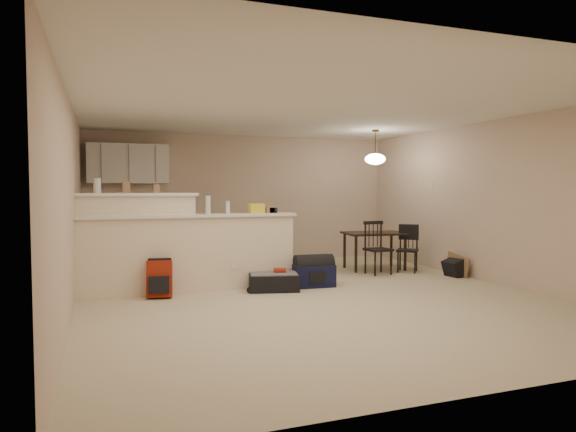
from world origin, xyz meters
name	(u,v)px	position (x,y,z in m)	size (l,w,h in m)	color
room	(313,204)	(0.00, 0.00, 1.25)	(7.00, 7.02, 2.50)	beige
breakfast_bar	(171,248)	(-1.76, 0.98, 0.61)	(3.08, 0.58, 1.39)	beige
upper_cabinets	(128,164)	(-2.20, 3.32, 1.90)	(1.40, 0.34, 0.70)	white
kitchen_counter	(142,244)	(-2.00, 3.19, 0.45)	(1.80, 0.60, 0.90)	white
thermostat	(431,186)	(2.98, 1.55, 1.50)	(0.02, 0.12, 0.12)	beige
jar	(97,186)	(-2.72, 1.12, 1.49)	(0.10, 0.10, 0.20)	silver
cereal_box	(126,187)	(-2.33, 1.12, 1.47)	(0.10, 0.07, 0.16)	#906C4A
small_box	(157,189)	(-1.93, 1.12, 1.45)	(0.08, 0.06, 0.12)	#906C4A
bottle_a	(208,205)	(-1.24, 0.90, 1.22)	(0.07, 0.07, 0.26)	silver
bottle_b	(228,207)	(-0.95, 0.90, 1.18)	(0.06, 0.06, 0.18)	silver
bag_lump	(256,208)	(-0.52, 0.90, 1.16)	(0.22, 0.18, 0.14)	#906C4A
pouch	(273,210)	(-0.27, 0.90, 1.13)	(0.12, 0.10, 0.08)	#906C4A
extra_item_x	(270,210)	(-0.32, 0.90, 1.14)	(0.13, 0.10, 0.10)	#906C4A
dining_table	(374,237)	(1.94, 1.76, 0.59)	(1.14, 0.83, 0.67)	black
pendant_lamp	(375,159)	(1.94, 1.76, 1.99)	(0.36, 0.36, 0.62)	brown
dining_chair_near	(378,248)	(1.73, 1.25, 0.45)	(0.39, 0.37, 0.90)	black
dining_chair_far	(408,249)	(2.33, 1.28, 0.40)	(0.35, 0.34, 0.81)	black
suitcase	(274,282)	(-0.38, 0.54, 0.12)	(0.70, 0.45, 0.24)	black
red_backpack	(160,279)	(-1.96, 0.61, 0.24)	(0.33, 0.20, 0.49)	maroon
navy_duffel	(314,276)	(0.27, 0.61, 0.16)	(0.60, 0.33, 0.33)	#111437
black_daypack	(454,268)	(2.79, 0.61, 0.14)	(0.32, 0.23, 0.28)	black
cardboard_sheet	(457,266)	(2.85, 0.61, 0.18)	(0.47, 0.02, 0.36)	#906C4A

